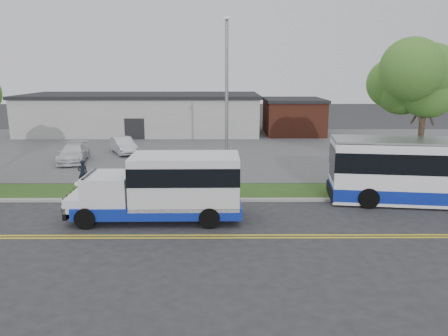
{
  "coord_description": "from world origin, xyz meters",
  "views": [
    {
      "loc": [
        2.72,
        -21.41,
        6.91
      ],
      "look_at": [
        2.85,
        2.15,
        1.6
      ],
      "focal_mm": 35.0,
      "sensor_mm": 36.0,
      "label": 1
    }
  ],
  "objects_px": {
    "tree_east": "(426,83)",
    "shuttle_bus": "(168,185)",
    "parked_car_a": "(123,145)",
    "parked_car_b": "(73,153)",
    "streetlight_near": "(227,101)",
    "pedestrian": "(83,173)"
  },
  "relations": [
    {
      "from": "parked_car_a",
      "to": "parked_car_b",
      "type": "relative_size",
      "value": 0.89
    },
    {
      "from": "streetlight_near",
      "to": "parked_car_a",
      "type": "distance_m",
      "value": 15.14
    },
    {
      "from": "tree_east",
      "to": "streetlight_near",
      "type": "height_order",
      "value": "streetlight_near"
    },
    {
      "from": "pedestrian",
      "to": "streetlight_near",
      "type": "bearing_deg",
      "value": 138.83
    },
    {
      "from": "parked_car_b",
      "to": "tree_east",
      "type": "bearing_deg",
      "value": -27.67
    },
    {
      "from": "tree_east",
      "to": "parked_car_a",
      "type": "relative_size",
      "value": 2.02
    },
    {
      "from": "parked_car_a",
      "to": "parked_car_b",
      "type": "xyz_separation_m",
      "value": [
        -2.99,
        -3.41,
        -0.01
      ]
    },
    {
      "from": "streetlight_near",
      "to": "parked_car_b",
      "type": "xyz_separation_m",
      "value": [
        -11.49,
        8.3,
        -4.46
      ]
    },
    {
      "from": "tree_east",
      "to": "shuttle_bus",
      "type": "bearing_deg",
      "value": -160.9
    },
    {
      "from": "tree_east",
      "to": "parked_car_a",
      "type": "xyz_separation_m",
      "value": [
        -19.5,
        11.44,
        -5.42
      ]
    },
    {
      "from": "pedestrian",
      "to": "parked_car_b",
      "type": "bearing_deg",
      "value": -100.54
    },
    {
      "from": "tree_east",
      "to": "shuttle_bus",
      "type": "height_order",
      "value": "tree_east"
    },
    {
      "from": "pedestrian",
      "to": "parked_car_a",
      "type": "height_order",
      "value": "pedestrian"
    },
    {
      "from": "parked_car_b",
      "to": "shuttle_bus",
      "type": "bearing_deg",
      "value": -63.72
    },
    {
      "from": "shuttle_bus",
      "to": "parked_car_a",
      "type": "xyz_separation_m",
      "value": [
        -5.74,
        16.21,
        -0.87
      ]
    },
    {
      "from": "parked_car_a",
      "to": "streetlight_near",
      "type": "bearing_deg",
      "value": -81.44
    },
    {
      "from": "tree_east",
      "to": "pedestrian",
      "type": "relative_size",
      "value": 5.31
    },
    {
      "from": "parked_car_a",
      "to": "shuttle_bus",
      "type": "bearing_deg",
      "value": -97.9
    },
    {
      "from": "streetlight_near",
      "to": "shuttle_bus",
      "type": "bearing_deg",
      "value": -121.58
    },
    {
      "from": "pedestrian",
      "to": "parked_car_a",
      "type": "bearing_deg",
      "value": -123.38
    },
    {
      "from": "streetlight_near",
      "to": "shuttle_bus",
      "type": "height_order",
      "value": "streetlight_near"
    },
    {
      "from": "shuttle_bus",
      "to": "parked_car_a",
      "type": "bearing_deg",
      "value": 108.96
    }
  ]
}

